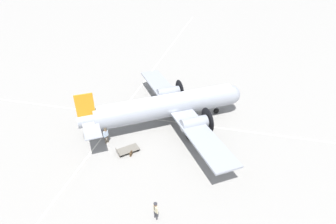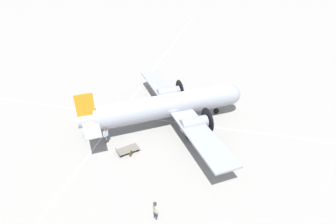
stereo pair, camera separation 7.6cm
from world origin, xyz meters
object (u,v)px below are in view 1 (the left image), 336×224
Objects in this scene: airliner_main at (171,105)px; baggage_cart at (128,150)px; suitcase_near_door at (131,154)px; passenger_boarding at (106,134)px; crew_foreground at (156,209)px.

airliner_main reaches higher than baggage_cart.
passenger_boarding is at bearing -112.21° from suitcase_near_door.
crew_foreground reaches higher than baggage_cart.
airliner_main reaches higher than suitcase_near_door.
airliner_main is 7.27m from baggage_cart.
suitcase_near_door is 0.20× the size of baggage_cart.
suitcase_near_door is (-6.42, -4.36, -0.83)m from crew_foreground.
passenger_boarding is (-7.72, -7.56, 0.10)m from crew_foreground.
airliner_main is 10.89× the size of passenger_boarding.
airliner_main is at bearing -20.58° from passenger_boarding.
suitcase_near_door is at bearing -83.60° from baggage_cart.
crew_foreground is 7.80m from suitcase_near_door.
airliner_main is 7.47m from suitcase_near_door.
passenger_boarding is at bearing -171.04° from airliner_main.
baggage_cart is (6.23, -3.07, -2.16)m from airliner_main.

